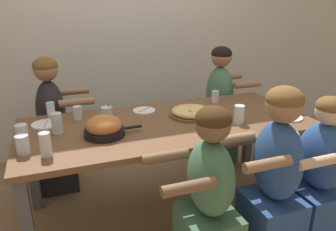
% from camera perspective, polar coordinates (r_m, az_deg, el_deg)
% --- Properties ---
extents(ground_plane, '(18.00, 18.00, 0.00)m').
position_cam_1_polar(ground_plane, '(2.78, 0.00, -16.10)').
color(ground_plane, '#896B4C').
rests_on(ground_plane, ground).
extents(restaurant_back_panel, '(10.00, 0.06, 3.20)m').
position_cam_1_polar(restaurant_back_panel, '(3.59, -8.15, 19.19)').
color(restaurant_back_panel, silver).
rests_on(restaurant_back_panel, ground).
extents(dining_table, '(2.11, 0.94, 0.77)m').
position_cam_1_polar(dining_table, '(2.44, 0.00, -2.85)').
color(dining_table, brown).
rests_on(dining_table, ground).
extents(pizza_board_main, '(0.34, 0.34, 0.05)m').
position_cam_1_polar(pizza_board_main, '(2.53, 4.07, 0.56)').
color(pizza_board_main, brown).
rests_on(pizza_board_main, dining_table).
extents(skillet_bowl, '(0.39, 0.27, 0.14)m').
position_cam_1_polar(skillet_bowl, '(2.19, -11.04, -2.05)').
color(skillet_bowl, black).
rests_on(skillet_bowl, dining_table).
extents(empty_plate_a, '(0.18, 0.18, 0.02)m').
position_cam_1_polar(empty_plate_a, '(2.63, -4.19, 0.85)').
color(empty_plate_a, white).
rests_on(empty_plate_a, dining_table).
extents(empty_plate_b, '(0.21, 0.21, 0.02)m').
position_cam_1_polar(empty_plate_b, '(2.50, -20.38, -1.44)').
color(empty_plate_b, white).
rests_on(empty_plate_b, dining_table).
extents(empty_plate_c, '(0.22, 0.22, 0.02)m').
position_cam_1_polar(empty_plate_c, '(2.65, 20.08, -0.25)').
color(empty_plate_c, white).
rests_on(empty_plate_c, dining_table).
extents(cocktail_glass_blue, '(0.08, 0.08, 0.11)m').
position_cam_1_polar(cocktail_glass_blue, '(2.52, -10.62, 0.41)').
color(cocktail_glass_blue, silver).
rests_on(cocktail_glass_blue, dining_table).
extents(drinking_glass_a, '(0.06, 0.06, 0.10)m').
position_cam_1_polar(drinking_glass_a, '(2.53, -15.44, 0.32)').
color(drinking_glass_a, silver).
rests_on(drinking_glass_a, dining_table).
extents(drinking_glass_b, '(0.06, 0.06, 0.10)m').
position_cam_1_polar(drinking_glass_b, '(2.87, 8.22, 3.13)').
color(drinking_glass_b, silver).
rests_on(drinking_glass_b, dining_table).
extents(drinking_glass_c, '(0.07, 0.07, 0.11)m').
position_cam_1_polar(drinking_glass_c, '(2.25, 8.22, -1.41)').
color(drinking_glass_c, silver).
rests_on(drinking_glass_c, dining_table).
extents(drinking_glass_d, '(0.07, 0.07, 0.14)m').
position_cam_1_polar(drinking_glass_d, '(2.31, -18.78, -1.42)').
color(drinking_glass_d, silver).
rests_on(drinking_glass_d, dining_table).
extents(drinking_glass_e, '(0.06, 0.06, 0.12)m').
position_cam_1_polar(drinking_glass_e, '(2.63, -19.71, 0.74)').
color(drinking_glass_e, silver).
rests_on(drinking_glass_e, dining_table).
extents(drinking_glass_f, '(0.07, 0.07, 0.14)m').
position_cam_1_polar(drinking_glass_f, '(2.20, -24.02, -3.35)').
color(drinking_glass_f, silver).
rests_on(drinking_glass_f, dining_table).
extents(drinking_glass_g, '(0.06, 0.06, 0.14)m').
position_cam_1_polar(drinking_glass_g, '(2.00, -20.55, -4.77)').
color(drinking_glass_g, silver).
rests_on(drinking_glass_g, dining_table).
extents(drinking_glass_h, '(0.08, 0.08, 0.11)m').
position_cam_1_polar(drinking_glass_h, '(2.09, -23.96, -4.88)').
color(drinking_glass_h, silver).
rests_on(drinking_glass_h, dining_table).
extents(drinking_glass_i, '(0.07, 0.07, 0.14)m').
position_cam_1_polar(drinking_glass_i, '(2.42, 12.27, 0.05)').
color(drinking_glass_i, silver).
rests_on(drinking_glass_i, dining_table).
extents(diner_far_left, '(0.51, 0.40, 1.18)m').
position_cam_1_polar(diner_far_left, '(3.00, -19.27, -2.51)').
color(diner_far_left, '#232328').
rests_on(diner_far_left, ground).
extents(diner_near_right, '(0.51, 0.40, 1.07)m').
position_cam_1_polar(diner_near_right, '(2.41, 24.49, -10.59)').
color(diner_near_right, '#2D5193').
rests_on(diner_near_right, ground).
extents(diner_near_center, '(0.51, 0.40, 1.10)m').
position_cam_1_polar(diner_near_center, '(1.97, 6.99, -15.18)').
color(diner_near_center, '#477556').
rests_on(diner_near_center, ground).
extents(diner_far_right, '(0.51, 0.40, 1.19)m').
position_cam_1_polar(diner_far_right, '(3.39, 8.84, 1.03)').
color(diner_far_right, '#477556').
rests_on(diner_far_right, ground).
extents(diner_near_midright, '(0.51, 0.40, 1.17)m').
position_cam_1_polar(diner_near_midright, '(2.16, 17.94, -11.29)').
color(diner_near_midright, '#2D5193').
rests_on(diner_near_midright, ground).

